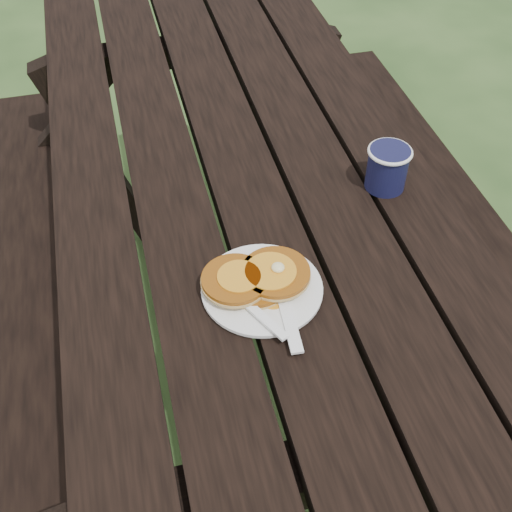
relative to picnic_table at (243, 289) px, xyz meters
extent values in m
plane|color=#243E1A|center=(0.00, 0.00, -0.37)|extent=(60.00, 60.00, 0.00)
cube|color=black|center=(0.00, 0.00, 0.36)|extent=(0.75, 1.80, 0.04)
cube|color=black|center=(-0.55, 0.00, 0.06)|extent=(0.25, 1.80, 0.04)
cube|color=black|center=(0.55, 0.00, 0.06)|extent=(0.25, 1.80, 0.04)
cylinder|color=white|center=(-0.04, -0.34, 0.39)|extent=(0.21, 0.21, 0.01)
cylinder|color=#945010|center=(-0.05, -0.33, 0.40)|extent=(0.11, 0.11, 0.01)
cylinder|color=#945010|center=(-0.09, -0.33, 0.41)|extent=(0.11, 0.11, 0.01)
cylinder|color=#945010|center=(-0.02, -0.33, 0.41)|extent=(0.11, 0.11, 0.01)
cylinder|color=orange|center=(-0.03, -0.33, 0.42)|extent=(0.09, 0.09, 0.00)
ellipsoid|color=#F4E59E|center=(-0.01, -0.33, 0.42)|extent=(0.02, 0.02, 0.01)
cube|color=white|center=(-0.02, -0.39, 0.39)|extent=(0.03, 0.18, 0.00)
cylinder|color=#131437|center=(0.26, -0.13, 0.43)|extent=(0.08, 0.08, 0.09)
torus|color=white|center=(0.26, -0.13, 0.47)|extent=(0.09, 0.09, 0.01)
cylinder|color=black|center=(0.26, -0.13, 0.46)|extent=(0.07, 0.07, 0.01)
camera|label=1|loc=(-0.22, -1.02, 1.19)|focal=45.00mm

